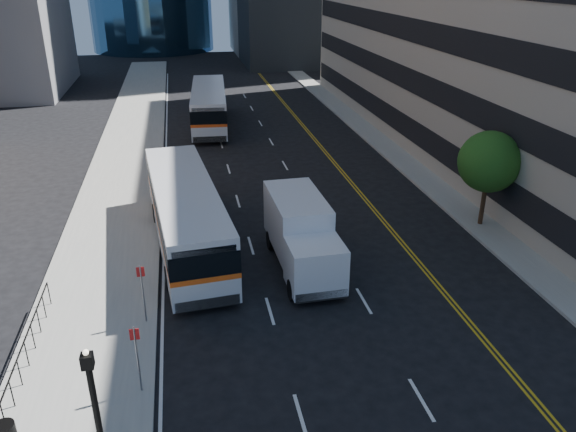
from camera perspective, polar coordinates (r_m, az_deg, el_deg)
The scene contains 8 objects.
ground at distance 22.33m, azimuth 8.08°, elevation -11.37°, with size 160.00×160.00×0.00m, color black.
sidewalk_west at distance 44.20m, azimuth -15.80°, elevation 6.24°, with size 5.00×90.00×0.15m, color gray.
sidewalk_east at distance 46.64m, azimuth 8.94°, elevation 7.76°, with size 2.00×90.00×0.15m, color gray.
street_tree at distance 30.88m, azimuth 19.76°, elevation 5.20°, with size 3.20×3.20×5.10m.
lamp_post at distance 15.23m, azimuth -18.75°, elevation -19.12°, with size 0.28×0.28×4.56m.
bus_front at distance 27.87m, azimuth -10.36°, elevation 0.26°, with size 4.05×13.10×3.32m.
bus_rear at distance 50.38m, azimuth -8.03°, elevation 11.07°, with size 3.64×13.08×3.33m.
box_truck at distance 25.55m, azimuth 1.38°, elevation -1.87°, with size 2.52×6.81×3.23m.
Camera 1 is at (-6.43, -17.13, 12.80)m, focal length 35.00 mm.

